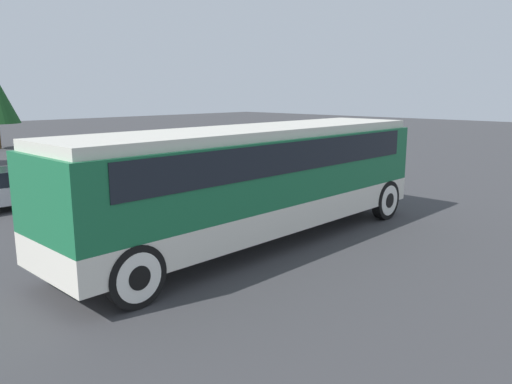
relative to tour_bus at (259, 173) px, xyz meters
name	(u,v)px	position (x,y,z in m)	size (l,w,h in m)	color
ground_plane	(256,243)	(-0.10, 0.00, -1.81)	(120.00, 120.00, 0.00)	#38383A
tour_bus	(259,173)	(0.00, 0.00, 0.00)	(10.95, 2.61, 2.97)	silver
parked_car_near	(237,169)	(5.10, 6.04, -1.11)	(4.41, 1.78, 1.37)	navy
parked_car_mid	(25,186)	(-2.42, 8.69, -1.15)	(4.43, 1.80, 1.31)	#BCBCC1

